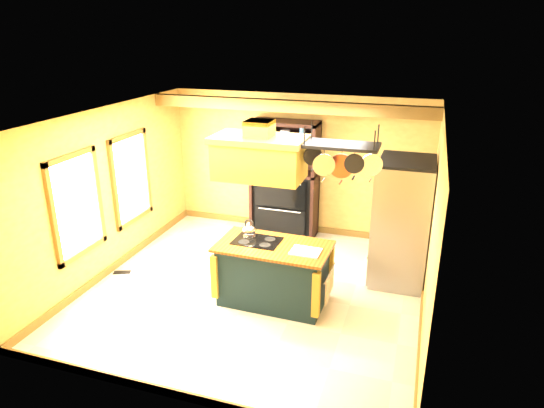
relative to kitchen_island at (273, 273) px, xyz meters
The scene contains 15 objects.
floor 0.64m from the kitchen_island, 147.70° to the left, with size 5.00×5.00×0.00m, color beige.
ceiling 2.27m from the kitchen_island, 147.70° to the left, with size 5.00×5.00×0.00m, color white.
wall_back 2.90m from the kitchen_island, 97.70° to the left, with size 5.00×0.02×2.70m, color gold.
wall_front 2.46m from the kitchen_island, 99.26° to the right, with size 5.00×0.02×2.70m, color gold.
wall_left 3.01m from the kitchen_island, behind, with size 0.02×5.00×2.70m, color gold.
wall_right 2.32m from the kitchen_island, ahead, with size 0.02×5.00×2.70m, color gold.
ceiling_beam 2.89m from the kitchen_island, 100.82° to the left, with size 5.00×0.15×0.20m, color brown.
window_near 3.04m from the kitchen_island, 168.70° to the right, with size 0.06×1.06×1.56m.
window_far 3.10m from the kitchen_island, 163.61° to the left, with size 0.06×1.06×1.56m.
kitchen_island is the anchor object (origin of this frame).
range_hood 1.77m from the kitchen_island, behind, with size 1.27×0.72×0.80m.
pot_rack 2.08m from the kitchen_island, ahead, with size 1.04×0.48×0.72m.
refrigerator 2.17m from the kitchen_island, 36.91° to the left, with size 0.85×1.00×1.96m.
hutch 2.59m from the kitchen_island, 102.80° to the left, with size 1.27×0.58×2.24m.
floor_register 2.71m from the kitchen_island, behind, with size 0.28×0.12×0.01m, color black.
Camera 1 is at (2.30, -6.23, 3.88)m, focal length 32.00 mm.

